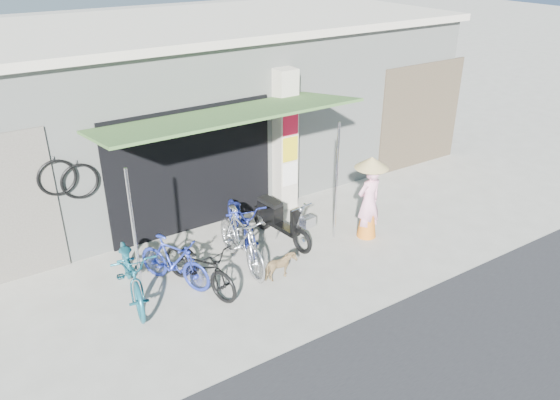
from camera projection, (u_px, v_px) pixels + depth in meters
ground at (320, 268)px, 9.73m from camera, size 80.00×80.00×0.00m
bicycle_shop at (192, 102)px, 12.76m from camera, size 12.30×5.30×3.66m
shop_pillar at (285, 141)px, 11.33m from camera, size 0.42×0.44×3.00m
awning at (226, 118)px, 9.41m from camera, size 4.60×1.88×2.72m
neighbour_right at (421, 116)px, 13.55m from camera, size 2.60×0.06×2.60m
bike_teal at (132, 271)px, 8.74m from camera, size 0.99×2.03×1.02m
bike_blue at (174, 261)px, 9.12m from camera, size 1.04×1.50×0.89m
bike_black at (199, 266)px, 8.99m from camera, size 1.06×1.80×0.89m
bike_silver at (241, 240)px, 9.57m from camera, size 0.62×1.82×1.08m
bike_navy at (242, 221)px, 10.30m from camera, size 1.06×1.97×0.98m
street_dog at (280, 267)px, 9.33m from camera, size 0.58×0.28×0.49m
moped at (280, 220)px, 10.45m from camera, size 0.51×1.70×0.96m
nun at (369, 198)px, 10.41m from camera, size 0.64×0.64×1.67m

